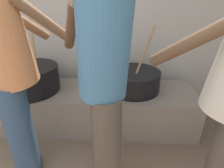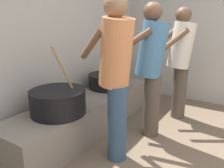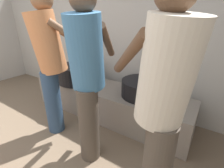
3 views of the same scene
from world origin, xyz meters
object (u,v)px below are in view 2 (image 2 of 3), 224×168
Objects in this scene: cooking_pot_secondary at (58,102)px; cook_in_orange_shirt at (116,70)px; cooking_pot_main at (107,81)px; cook_in_blue_shirt at (151,63)px; cook_in_cream_shirt at (180,57)px.

cook_in_orange_shirt is at bearing -70.87° from cooking_pot_secondary.
cooking_pot_secondary is at bearing -175.60° from cooking_pot_main.
cook_in_blue_shirt reaches higher than cook_in_cream_shirt.
cooking_pot_secondary is (-1.08, -0.08, 0.03)m from cooking_pot_main.
cook_in_orange_shirt is 1.38m from cook_in_cream_shirt.
cooking_pot_secondary is 0.45× the size of cook_in_cream_shirt.
cook_in_orange_shirt is (-0.87, -0.68, 0.40)m from cooking_pot_main.
cooking_pot_main is 0.40× the size of cook_in_orange_shirt.
cook_in_orange_shirt is 1.04× the size of cook_in_cream_shirt.
cooking_pot_main is 0.92× the size of cooking_pot_secondary.
cook_in_orange_shirt reaches higher than cooking_pot_main.
cook_in_orange_shirt reaches higher than cooking_pot_secondary.
cooking_pot_main is 0.41× the size of cook_in_blue_shirt.
cook_in_cream_shirt is (0.72, -0.14, -0.02)m from cook_in_blue_shirt.
cook_in_cream_shirt is (0.49, -0.92, 0.36)m from cooking_pot_main.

